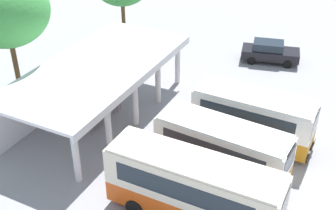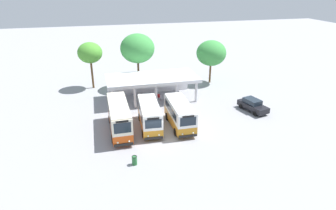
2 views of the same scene
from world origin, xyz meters
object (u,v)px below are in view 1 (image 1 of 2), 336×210
(waiting_chair_fourth_seat, at_px, (108,108))
(waiting_chair_fifth_seat, at_px, (115,103))
(parked_car_flank, at_px, (270,52))
(waiting_chair_second_from_end, at_px, (96,119))
(waiting_chair_end_by_column, at_px, (89,124))
(waiting_chair_middle_seat, at_px, (102,113))
(city_bus_nearest_orange, at_px, (194,188))
(city_bus_second_in_row, at_px, (222,148))
(city_bus_middle_cream, at_px, (253,117))

(waiting_chair_fourth_seat, xyz_separation_m, waiting_chair_fifth_seat, (0.69, -0.08, 0.00))
(parked_car_flank, xyz_separation_m, waiting_chair_second_from_end, (-13.31, 6.86, -0.31))
(parked_car_flank, relative_size, waiting_chair_end_by_column, 5.35)
(waiting_chair_fifth_seat, bearing_deg, waiting_chair_middle_seat, 177.56)
(city_bus_nearest_orange, distance_m, waiting_chair_end_by_column, 9.15)
(city_bus_second_in_row, relative_size, waiting_chair_fourth_seat, 8.12)
(waiting_chair_fourth_seat, bearing_deg, city_bus_nearest_orange, -124.29)
(city_bus_nearest_orange, bearing_deg, city_bus_middle_cream, -4.53)
(city_bus_middle_cream, relative_size, waiting_chair_middle_seat, 7.90)
(parked_car_flank, relative_size, waiting_chair_fourth_seat, 5.35)
(parked_car_flank, distance_m, waiting_chair_fourth_seat, 13.78)
(city_bus_second_in_row, height_order, waiting_chair_second_from_end, city_bus_second_in_row)
(parked_car_flank, bearing_deg, waiting_chair_end_by_column, 153.76)
(waiting_chair_middle_seat, bearing_deg, city_bus_second_in_row, -100.18)
(city_bus_second_in_row, relative_size, parked_car_flank, 1.52)
(parked_car_flank, bearing_deg, waiting_chair_middle_seat, 151.43)
(waiting_chair_second_from_end, xyz_separation_m, waiting_chair_fifth_seat, (2.07, -0.05, 0.00))
(city_bus_nearest_orange, xyz_separation_m, waiting_chair_middle_seat, (4.97, 8.28, -1.34))
(city_bus_nearest_orange, height_order, city_bus_middle_cream, city_bus_nearest_orange)
(city_bus_second_in_row, distance_m, waiting_chair_middle_seat, 8.54)
(city_bus_second_in_row, xyz_separation_m, waiting_chair_second_from_end, (0.80, 8.32, -1.17))
(parked_car_flank, bearing_deg, city_bus_middle_cream, -169.57)
(waiting_chair_end_by_column, xyz_separation_m, waiting_chair_fifth_seat, (2.76, -0.09, 0.00))
(parked_car_flank, height_order, waiting_chair_middle_seat, parked_car_flank)
(waiting_chair_middle_seat, relative_size, waiting_chair_fifth_seat, 1.00)
(parked_car_flank, height_order, waiting_chair_second_from_end, parked_car_flank)
(city_bus_middle_cream, xyz_separation_m, waiting_chair_fifth_seat, (-0.60, 8.77, -1.19))
(waiting_chair_middle_seat, bearing_deg, parked_car_flank, -28.57)
(waiting_chair_fourth_seat, bearing_deg, parked_car_flank, -30.01)
(city_bus_second_in_row, distance_m, waiting_chair_second_from_end, 8.44)
(parked_car_flank, xyz_separation_m, waiting_chair_end_by_column, (-14.01, 6.90, -0.31))
(parked_car_flank, distance_m, waiting_chair_end_by_column, 15.62)
(parked_car_flank, bearing_deg, waiting_chair_second_from_end, 152.73)
(city_bus_second_in_row, bearing_deg, waiting_chair_fifth_seat, 70.81)
(waiting_chair_fourth_seat, bearing_deg, city_bus_middle_cream, -81.70)
(waiting_chair_end_by_column, xyz_separation_m, waiting_chair_middle_seat, (1.38, -0.03, 0.00))
(city_bus_second_in_row, xyz_separation_m, city_bus_middle_cream, (3.48, -0.51, 0.02))
(parked_car_flank, bearing_deg, city_bus_second_in_row, -174.13)
(city_bus_nearest_orange, bearing_deg, parked_car_flank, 4.58)
(waiting_chair_middle_seat, bearing_deg, waiting_chair_second_from_end, -179.22)
(city_bus_nearest_orange, distance_m, waiting_chair_second_from_end, 9.41)
(waiting_chair_end_by_column, bearing_deg, waiting_chair_middle_seat, -1.22)
(city_bus_nearest_orange, distance_m, city_bus_second_in_row, 3.48)
(city_bus_second_in_row, height_order, waiting_chair_fifth_seat, city_bus_second_in_row)
(waiting_chair_second_from_end, distance_m, waiting_chair_fourth_seat, 1.38)
(waiting_chair_end_by_column, bearing_deg, waiting_chair_fourth_seat, -0.30)
(waiting_chair_fifth_seat, bearing_deg, city_bus_nearest_orange, -127.68)
(city_bus_second_in_row, distance_m, waiting_chair_fourth_seat, 8.70)
(city_bus_middle_cream, xyz_separation_m, waiting_chair_middle_seat, (-1.98, 8.83, -1.19))
(waiting_chair_fourth_seat, distance_m, waiting_chair_fifth_seat, 0.70)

